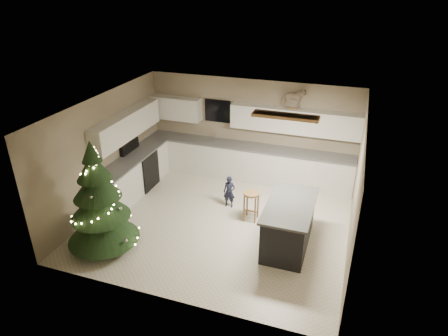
{
  "coord_description": "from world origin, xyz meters",
  "views": [
    {
      "loc": [
        2.51,
        -7.0,
        4.95
      ],
      "look_at": [
        0.0,
        0.35,
        1.15
      ],
      "focal_mm": 32.0,
      "sensor_mm": 36.0,
      "label": 1
    }
  ],
  "objects": [
    {
      "name": "ground_plane",
      "position": [
        0.0,
        0.0,
        0.0
      ],
      "size": [
        5.5,
        5.5,
        0.0
      ],
      "primitive_type": "plane",
      "color": "beige"
    },
    {
      "name": "room_shell",
      "position": [
        0.02,
        0.0,
        1.75
      ],
      "size": [
        5.52,
        5.02,
        2.61
      ],
      "color": "tan",
      "rests_on": "ground_plane"
    },
    {
      "name": "cabinetry",
      "position": [
        -0.91,
        1.65,
        0.76
      ],
      "size": [
        5.5,
        3.2,
        2.0
      ],
      "color": "silver",
      "rests_on": "ground_plane"
    },
    {
      "name": "island",
      "position": [
        1.59,
        -0.35,
        0.48
      ],
      "size": [
        0.9,
        1.7,
        0.95
      ],
      "color": "black",
      "rests_on": "ground_plane"
    },
    {
      "name": "bar_stool",
      "position": [
        0.65,
        0.31,
        0.51
      ],
      "size": [
        0.35,
        0.35,
        0.68
      ],
      "rotation": [
        0.0,
        0.0,
        -0.17
      ],
      "color": "olive",
      "rests_on": "ground_plane"
    },
    {
      "name": "christmas_tree",
      "position": [
        -1.85,
        -1.6,
        0.94
      ],
      "size": [
        1.44,
        1.39,
        2.3
      ],
      "rotation": [
        0.0,
        0.0,
        0.39
      ],
      "color": "#3F2816",
      "rests_on": "ground_plane"
    },
    {
      "name": "toddler",
      "position": [
        0.02,
        0.67,
        0.38
      ],
      "size": [
        0.29,
        0.2,
        0.77
      ],
      "primitive_type": "imported",
      "rotation": [
        0.0,
        0.0,
        0.04
      ],
      "color": "black",
      "rests_on": "ground_plane"
    },
    {
      "name": "rocking_horse",
      "position": [
        1.08,
        2.33,
        2.26
      ],
      "size": [
        0.62,
        0.4,
        0.5
      ],
      "rotation": [
        0.0,
        0.0,
        1.84
      ],
      "color": "olive",
      "rests_on": "cabinetry"
    }
  ]
}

